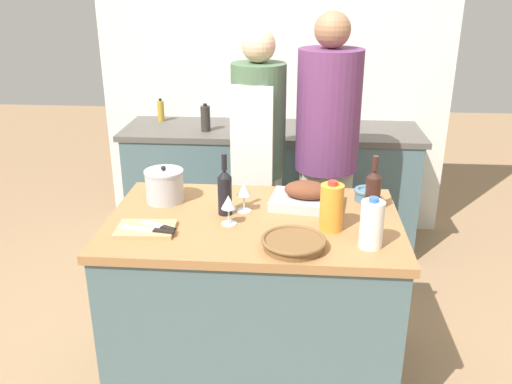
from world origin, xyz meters
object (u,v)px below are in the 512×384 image
object	(u,v)px
cutting_board	(146,229)
knife_chef	(149,230)
wicker_basket	(294,243)
juice_jug	(332,207)
roasting_pan	(307,197)
person_cook_guest	(327,148)
knife_paring	(160,226)
stand_mixer	(329,114)
mixing_bowl	(367,194)
wine_bottle_green	(373,189)
condiment_bottle_tall	(205,118)
stock_pot	(165,186)
milk_jug	(372,224)
condiment_bottle_short	(161,111)
wine_bottle_dark	(225,191)
wine_glass_left	(228,204)
person_cook_aproned	(258,154)
wine_glass_right	(244,191)

from	to	relation	value
cutting_board	knife_chef	bearing A→B (deg)	-49.17
wicker_basket	juice_jug	size ratio (longest dim) A/B	1.19
roasting_pan	person_cook_guest	bearing A→B (deg)	79.89
knife_paring	stand_mixer	world-z (taller)	stand_mixer
roasting_pan	mixing_bowl	world-z (taller)	roasting_pan
roasting_pan	cutting_board	xyz separation A→B (m)	(-0.70, -0.34, -0.04)
wicker_basket	wine_bottle_green	xyz separation A→B (m)	(0.36, 0.41, 0.08)
knife_paring	wicker_basket	bearing A→B (deg)	-11.60
condiment_bottle_tall	person_cook_guest	size ratio (longest dim) A/B	0.11
stock_pot	milk_jug	size ratio (longest dim) A/B	0.88
roasting_pan	milk_jug	xyz separation A→B (m)	(0.26, -0.41, 0.05)
cutting_board	wine_bottle_green	xyz separation A→B (m)	(1.00, 0.31, 0.10)
knife_paring	condiment_bottle_short	xyz separation A→B (m)	(-0.44, 1.82, 0.08)
knife_paring	wine_bottle_dark	bearing A→B (deg)	37.52
person_cook_guest	wine_bottle_dark	bearing A→B (deg)	-126.83
wine_glass_left	condiment_bottle_short	world-z (taller)	condiment_bottle_short
cutting_board	person_cook_aproned	xyz separation A→B (m)	(0.41, 1.01, 0.03)
wine_glass_left	knife_chef	distance (m)	0.36
condiment_bottle_short	juice_jug	bearing A→B (deg)	-56.06
knife_paring	person_cook_guest	distance (m)	1.26
cutting_board	person_cook_guest	xyz separation A→B (m)	(0.82, 1.01, 0.07)
wicker_basket	person_cook_aproned	xyz separation A→B (m)	(-0.23, 1.12, 0.01)
wine_glass_left	wine_glass_right	size ratio (longest dim) A/B	0.97
stock_pot	stand_mixer	size ratio (longest dim) A/B	0.63
juice_jug	wine_bottle_green	xyz separation A→B (m)	(0.20, 0.22, 0.00)
person_cook_guest	roasting_pan	bearing A→B (deg)	-105.12
wine_bottle_dark	person_cook_guest	size ratio (longest dim) A/B	0.17
roasting_pan	milk_jug	distance (m)	0.48
condiment_bottle_tall	person_cook_aproned	bearing A→B (deg)	-54.15
wicker_basket	knife_chef	distance (m)	0.62
stand_mixer	condiment_bottle_short	bearing A→B (deg)	171.40
juice_jug	milk_jug	distance (m)	0.21
knife_chef	condiment_bottle_short	bearing A→B (deg)	102.25
knife_chef	milk_jug	bearing A→B (deg)	-2.48
wine_bottle_green	cutting_board	bearing A→B (deg)	-162.98
condiment_bottle_short	roasting_pan	bearing A→B (deg)	-54.25
milk_jug	roasting_pan	bearing A→B (deg)	122.14
person_cook_guest	cutting_board	bearing A→B (deg)	-133.89
wicker_basket	knife_chef	xyz separation A→B (m)	(-0.62, 0.08, -0.00)
wicker_basket	cutting_board	distance (m)	0.65
stand_mixer	wine_bottle_dark	bearing A→B (deg)	-110.44
mixing_bowl	person_cook_aproned	world-z (taller)	person_cook_aproned
wine_glass_left	person_cook_guest	world-z (taller)	person_cook_guest
knife_chef	stand_mixer	xyz separation A→B (m)	(0.83, 1.67, 0.12)
stock_pot	juice_jug	size ratio (longest dim) A/B	0.84
wine_glass_right	knife_paring	distance (m)	0.43
roasting_pan	stock_pot	bearing A→B (deg)	179.61
cutting_board	condiment_bottle_short	world-z (taller)	condiment_bottle_short
wicker_basket	wine_glass_right	world-z (taller)	wine_glass_right
person_cook_aproned	wine_glass_left	bearing A→B (deg)	-82.84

